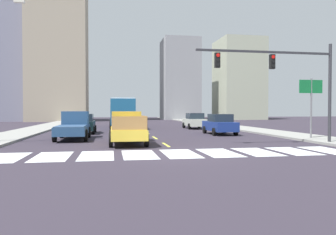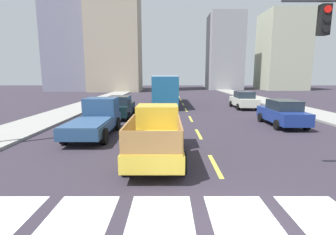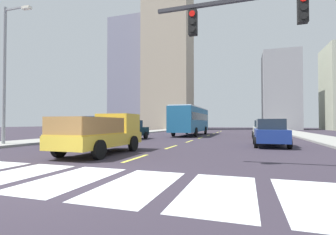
# 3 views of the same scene
# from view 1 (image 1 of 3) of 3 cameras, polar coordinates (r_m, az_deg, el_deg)

# --- Properties ---
(ground_plane) EXTENTS (160.00, 160.00, 0.00)m
(ground_plane) POSITION_cam_1_polar(r_m,az_deg,el_deg) (15.56, 2.10, -6.27)
(ground_plane) COLOR #312A35
(sidewalk_right) EXTENTS (3.35, 110.00, 0.15)m
(sidewalk_right) POSITION_cam_1_polar(r_m,az_deg,el_deg) (35.98, 13.08, -1.88)
(sidewalk_right) COLOR gray
(sidewalk_right) RESTS_ON ground
(sidewalk_left) EXTENTS (3.35, 110.00, 0.15)m
(sidewalk_left) POSITION_cam_1_polar(r_m,az_deg,el_deg) (34.01, -22.79, -2.13)
(sidewalk_left) COLOR gray
(sidewalk_left) RESTS_ON ground
(crosswalk_stripe_0) EXTENTS (1.53, 3.25, 0.01)m
(crosswalk_stripe_0) POSITION_cam_1_polar(r_m,az_deg,el_deg) (15.87, -26.34, -6.24)
(crosswalk_stripe_0) COLOR silver
(crosswalk_stripe_0) RESTS_ON ground
(crosswalk_stripe_1) EXTENTS (1.53, 3.25, 0.01)m
(crosswalk_stripe_1) POSITION_cam_1_polar(r_m,az_deg,el_deg) (15.44, -19.45, -6.39)
(crosswalk_stripe_1) COLOR silver
(crosswalk_stripe_1) RESTS_ON ground
(crosswalk_stripe_2) EXTENTS (1.53, 3.25, 0.01)m
(crosswalk_stripe_2) POSITION_cam_1_polar(r_m,az_deg,el_deg) (15.24, -12.27, -6.45)
(crosswalk_stripe_2) COLOR silver
(crosswalk_stripe_2) RESTS_ON ground
(crosswalk_stripe_3) EXTENTS (1.53, 3.25, 0.01)m
(crosswalk_stripe_3) POSITION_cam_1_polar(r_m,az_deg,el_deg) (15.28, -5.01, -6.40)
(crosswalk_stripe_3) COLOR silver
(crosswalk_stripe_3) RESTS_ON ground
(crosswalk_stripe_4) EXTENTS (1.53, 3.25, 0.01)m
(crosswalk_stripe_4) POSITION_cam_1_polar(r_m,az_deg,el_deg) (15.56, 2.10, -6.26)
(crosswalk_stripe_4) COLOR silver
(crosswalk_stripe_4) RESTS_ON ground
(crosswalk_stripe_5) EXTENTS (1.53, 3.25, 0.01)m
(crosswalk_stripe_5) POSITION_cam_1_polar(r_m,az_deg,el_deg) (16.06, 8.85, -6.04)
(crosswalk_stripe_5) COLOR silver
(crosswalk_stripe_5) RESTS_ON ground
(crosswalk_stripe_6) EXTENTS (1.53, 3.25, 0.01)m
(crosswalk_stripe_6) POSITION_cam_1_polar(r_m,az_deg,el_deg) (16.77, 15.10, -5.75)
(crosswalk_stripe_6) COLOR silver
(crosswalk_stripe_6) RESTS_ON ground
(crosswalk_stripe_7) EXTENTS (1.53, 3.25, 0.01)m
(crosswalk_stripe_7) POSITION_cam_1_polar(r_m,az_deg,el_deg) (17.66, 20.79, -5.44)
(crosswalk_stripe_7) COLOR silver
(crosswalk_stripe_7) RESTS_ON ground
(crosswalk_stripe_8) EXTENTS (1.53, 3.25, 0.01)m
(crosswalk_stripe_8) POSITION_cam_1_polar(r_m,az_deg,el_deg) (18.71, 25.87, -5.11)
(crosswalk_stripe_8) COLOR silver
(crosswalk_stripe_8) RESTS_ON ground
(lane_dash_0) EXTENTS (0.16, 2.40, 0.01)m
(lane_dash_0) POSITION_cam_1_polar(r_m,az_deg,el_deg) (19.46, -0.35, -4.74)
(lane_dash_0) COLOR #D7D543
(lane_dash_0) RESTS_ON ground
(lane_dash_1) EXTENTS (0.16, 2.40, 0.01)m
(lane_dash_1) POSITION_cam_1_polar(r_m,az_deg,el_deg) (24.38, -2.29, -3.52)
(lane_dash_1) COLOR #D7D543
(lane_dash_1) RESTS_ON ground
(lane_dash_2) EXTENTS (0.16, 2.40, 0.01)m
(lane_dash_2) POSITION_cam_1_polar(r_m,az_deg,el_deg) (29.33, -3.58, -2.70)
(lane_dash_2) COLOR #D7D543
(lane_dash_2) RESTS_ON ground
(lane_dash_3) EXTENTS (0.16, 2.40, 0.01)m
(lane_dash_3) POSITION_cam_1_polar(r_m,az_deg,el_deg) (34.30, -4.49, -2.13)
(lane_dash_3) COLOR #D7D543
(lane_dash_3) RESTS_ON ground
(lane_dash_4) EXTENTS (0.16, 2.40, 0.01)m
(lane_dash_4) POSITION_cam_1_polar(r_m,az_deg,el_deg) (39.27, -5.17, -1.69)
(lane_dash_4) COLOR #D7D543
(lane_dash_4) RESTS_ON ground
(lane_dash_5) EXTENTS (0.16, 2.40, 0.01)m
(lane_dash_5) POSITION_cam_1_polar(r_m,az_deg,el_deg) (44.25, -5.70, -1.36)
(lane_dash_5) COLOR #D7D543
(lane_dash_5) RESTS_ON ground
(lane_dash_6) EXTENTS (0.16, 2.40, 0.01)m
(lane_dash_6) POSITION_cam_1_polar(r_m,az_deg,el_deg) (49.23, -6.12, -1.09)
(lane_dash_6) COLOR #D7D543
(lane_dash_6) RESTS_ON ground
(lane_dash_7) EXTENTS (0.16, 2.40, 0.01)m
(lane_dash_7) POSITION_cam_1_polar(r_m,az_deg,el_deg) (54.22, -6.46, -0.87)
(lane_dash_7) COLOR #D7D543
(lane_dash_7) RESTS_ON ground
(pickup_stakebed) EXTENTS (2.18, 5.20, 1.96)m
(pickup_stakebed) POSITION_cam_1_polar(r_m,az_deg,el_deg) (20.33, -7.11, -1.85)
(pickup_stakebed) COLOR gold
(pickup_stakebed) RESTS_ON ground
(pickup_dark) EXTENTS (2.18, 5.20, 1.96)m
(pickup_dark) POSITION_cam_1_polar(r_m,az_deg,el_deg) (24.17, -16.00, -1.43)
(pickup_dark) COLOR navy
(pickup_dark) RESTS_ON ground
(city_bus) EXTENTS (2.72, 10.80, 3.32)m
(city_bus) POSITION_cam_1_polar(r_m,az_deg,el_deg) (38.42, -8.06, 1.14)
(city_bus) COLOR #1E5C88
(city_bus) RESTS_ON ground
(sedan_mid) EXTENTS (2.02, 4.40, 1.72)m
(sedan_mid) POSITION_cam_1_polar(r_m,az_deg,el_deg) (27.97, 8.94, -1.16)
(sedan_mid) COLOR navy
(sedan_mid) RESTS_ON ground
(sedan_near_right) EXTENTS (2.02, 4.40, 1.72)m
(sedan_near_right) POSITION_cam_1_polar(r_m,az_deg,el_deg) (29.77, -14.37, -1.03)
(sedan_near_right) COLOR black
(sedan_near_right) RESTS_ON ground
(sedan_far) EXTENTS (2.02, 4.40, 1.72)m
(sedan_far) POSITION_cam_1_polar(r_m,az_deg,el_deg) (36.38, 4.62, -0.58)
(sedan_far) COLOR beige
(sedan_far) RESTS_ON ground
(traffic_signal_gantry) EXTENTS (8.37, 0.27, 6.00)m
(traffic_signal_gantry) POSITION_cam_1_polar(r_m,az_deg,el_deg) (20.65, 20.27, 7.13)
(traffic_signal_gantry) COLOR #2D2D33
(traffic_signal_gantry) RESTS_ON ground
(direction_sign_green) EXTENTS (1.70, 0.12, 4.20)m
(direction_sign_green) POSITION_cam_1_polar(r_m,az_deg,el_deg) (24.42, 23.52, 3.50)
(direction_sign_green) COLOR slate
(direction_sign_green) RESTS_ON ground
(block_mid_left) EXTENTS (9.20, 9.97, 17.58)m
(block_mid_left) POSITION_cam_1_polar(r_m,az_deg,el_deg) (75.14, 12.13, 6.42)
(block_mid_left) COLOR #ABAF96
(block_mid_left) RESTS_ON ground
(block_mid_right) EXTENTS (7.66, 8.27, 17.41)m
(block_mid_right) POSITION_cam_1_polar(r_m,az_deg,el_deg) (72.51, 2.05, 6.57)
(block_mid_right) COLOR gray
(block_mid_right) RESTS_ON ground
(block_low_left) EXTENTS (9.54, 8.09, 26.88)m
(block_low_left) POSITION_cam_1_polar(r_m,az_deg,el_deg) (68.86, -26.57, 10.68)
(block_low_left) COLOR gray
(block_low_left) RESTS_ON ground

